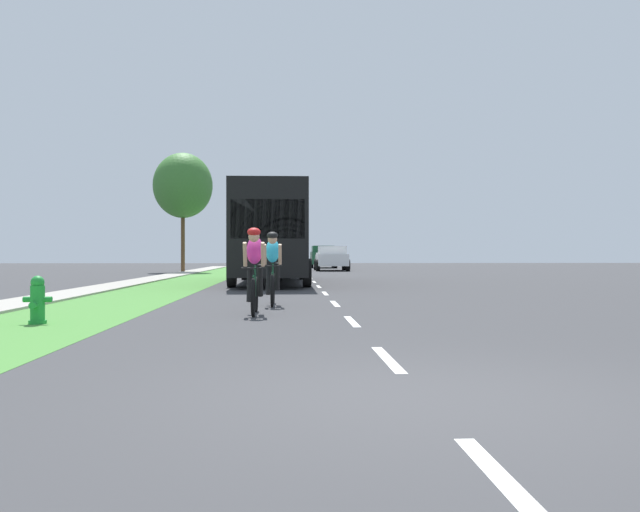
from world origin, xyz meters
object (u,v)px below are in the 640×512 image
cyclist_lead (255,270)px  pickup_white (332,258)px  street_tree_far (183,186)px  cyclist_trailing (273,268)px  suv_dark_green (323,256)px  fire_hydrant_green (37,301)px  bus_black (272,232)px  sedan_maroon (281,258)px

cyclist_lead → pickup_white: (3.54, 33.15, 0.02)m
pickup_white → street_tree_far: size_ratio=0.70×
street_tree_far → cyclist_trailing: bearing=-77.5°
pickup_white → suv_dark_green: (-0.09, 9.82, 0.12)m
cyclist_lead → street_tree_far: size_ratio=0.23×
suv_dark_green → pickup_white: bearing=-89.5°
cyclist_lead → suv_dark_green: size_ratio=0.37×
fire_hydrant_green → pickup_white: pickup_white is taller
bus_black → sedan_maroon: (-0.02, 39.28, -1.21)m
sedan_maroon → cyclist_trailing: bearing=-89.7°
bus_black → suv_dark_green: size_ratio=2.47×
cyclist_trailing → street_tree_far: street_tree_far is taller
fire_hydrant_green → cyclist_lead: 3.70m
fire_hydrant_green → suv_dark_green: bearing=81.3°
bus_black → street_tree_far: bearing=110.4°
cyclist_trailing → bus_black: (-0.29, 11.79, 1.17)m
cyclist_trailing → bus_black: bearing=91.4°
fire_hydrant_green → street_tree_far: size_ratio=0.10×
cyclist_trailing → street_tree_far: size_ratio=0.23×
cyclist_trailing → street_tree_far: (-6.12, 27.51, 4.51)m
fire_hydrant_green → cyclist_lead: (3.34, 1.53, 0.44)m
sedan_maroon → bus_black: bearing=-90.0°
cyclist_lead → street_tree_far: (-5.84, 29.72, 4.51)m
cyclist_trailing → sedan_maroon: cyclist_trailing is taller
cyclist_lead → cyclist_trailing: 2.23m
fire_hydrant_green → pickup_white: (6.88, 34.68, 0.46)m
sedan_maroon → street_tree_far: street_tree_far is taller
pickup_white → street_tree_far: (-9.38, -3.43, 4.49)m
cyclist_trailing → pickup_white: (3.26, 30.94, 0.02)m
cyclist_lead → suv_dark_green: (3.45, 42.97, 0.14)m
cyclist_trailing → street_tree_far: bearing=102.5°
pickup_white → suv_dark_green: bearing=90.5°
suv_dark_green → bus_black: bearing=-96.8°
bus_black → suv_dark_green: 29.20m
sedan_maroon → street_tree_far: size_ratio=0.59×
street_tree_far → pickup_white: bearing=20.1°
bus_black → cyclist_trailing: bearing=-88.6°
cyclist_lead → pickup_white: pickup_white is taller
fire_hydrant_green → pickup_white: size_ratio=0.15×
bus_black → suv_dark_green: bearing=83.2°
sedan_maroon → pickup_white: bearing=-80.0°
bus_black → cyclist_lead: bearing=-90.0°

